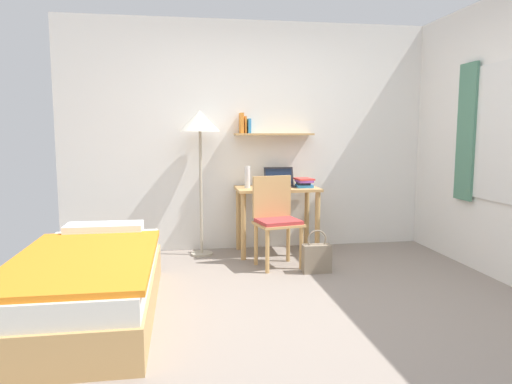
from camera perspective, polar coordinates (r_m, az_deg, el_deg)
ground_plane at (r=3.71m, az=4.93°, el=-14.08°), size 5.28×5.28×0.00m
wall_back at (r=5.44m, az=-0.04°, el=6.75°), size 4.40×0.27×2.60m
bed at (r=3.74m, az=-19.70°, el=-10.43°), size 0.97×1.99×0.54m
desk at (r=5.21m, az=2.56°, el=-1.13°), size 0.91×0.54×0.74m
desk_chair at (r=4.73m, az=2.46°, el=-3.04°), size 0.50×0.46×0.91m
standing_lamp at (r=5.10m, az=-6.85°, el=7.80°), size 0.43×0.43×1.58m
laptop at (r=5.29m, az=2.88°, el=1.28°), size 0.34×0.22×0.21m
water_bottle at (r=5.11m, az=-1.05°, el=1.83°), size 0.06×0.06×0.24m
book_stack at (r=5.23m, az=5.86°, el=1.15°), size 0.20×0.26×0.10m
handbag at (r=4.60m, az=7.41°, el=-7.91°), size 0.27×0.12×0.42m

